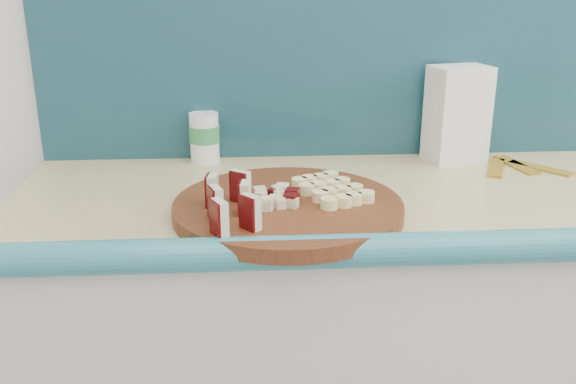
{
  "coord_description": "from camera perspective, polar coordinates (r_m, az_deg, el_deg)",
  "views": [
    {
      "loc": [
        -0.49,
        0.21,
        1.38
      ],
      "look_at": [
        -0.41,
        1.37,
        0.96
      ],
      "focal_mm": 40.0,
      "sensor_mm": 36.0,
      "label": 1
    }
  ],
  "objects": [
    {
      "name": "kitchen_counter",
      "position": [
        1.69,
        17.99,
        -14.34
      ],
      "size": [
        2.2,
        0.63,
        0.91
      ],
      "color": "silver",
      "rests_on": "ground"
    },
    {
      "name": "backsplash",
      "position": [
        1.7,
        17.02,
        11.58
      ],
      "size": [
        2.2,
        0.02,
        0.5
      ],
      "primitive_type": "cube",
      "color": "teal",
      "rests_on": "kitchen_counter"
    },
    {
      "name": "cutting_board",
      "position": [
        1.25,
        0.0,
        -1.47
      ],
      "size": [
        0.59,
        0.59,
        0.03
      ],
      "primitive_type": "cylinder",
      "rotation": [
        0.0,
        0.0,
        0.41
      ],
      "color": "#43210E",
      "rests_on": "kitchen_counter"
    },
    {
      "name": "apple_wedges",
      "position": [
        1.17,
        -5.17,
        -0.8
      ],
      "size": [
        0.1,
        0.2,
        0.06
      ],
      "color": "beige",
      "rests_on": "cutting_board"
    },
    {
      "name": "apple_chunks",
      "position": [
        1.23,
        -1.19,
        -0.58
      ],
      "size": [
        0.07,
        0.07,
        0.02
      ],
      "color": "beige",
      "rests_on": "cutting_board"
    },
    {
      "name": "banana_slices",
      "position": [
        1.29,
        3.83,
        0.24
      ],
      "size": [
        0.16,
        0.19,
        0.02
      ],
      "color": "#F8EB97",
      "rests_on": "cutting_board"
    },
    {
      "name": "flour_bag",
      "position": [
        1.63,
        14.81,
        6.71
      ],
      "size": [
        0.16,
        0.13,
        0.23
      ],
      "primitive_type": "cube",
      "rotation": [
        0.0,
        0.0,
        0.25
      ],
      "color": "white",
      "rests_on": "kitchen_counter"
    },
    {
      "name": "canister",
      "position": [
        1.59,
        -7.44,
        4.92
      ],
      "size": [
        0.08,
        0.08,
        0.12
      ],
      "rotation": [
        0.0,
        0.0,
        -0.09
      ],
      "color": "white",
      "rests_on": "kitchen_counter"
    },
    {
      "name": "banana_peel",
      "position": [
        1.64,
        19.72,
        2.11
      ],
      "size": [
        0.21,
        0.17,
        0.01
      ],
      "rotation": [
        0.0,
        0.0,
        0.03
      ],
      "color": "gold",
      "rests_on": "kitchen_counter"
    }
  ]
}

